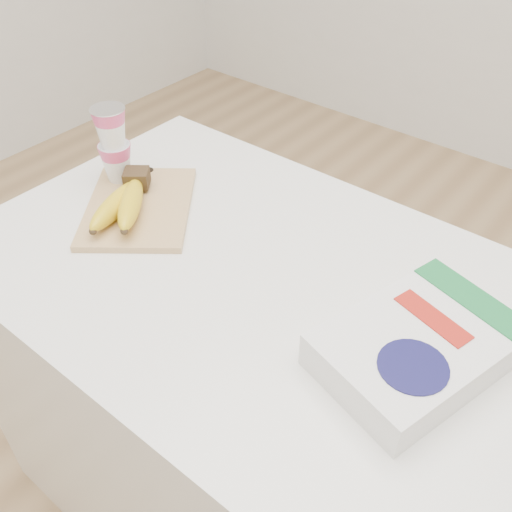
{
  "coord_description": "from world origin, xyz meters",
  "views": [
    {
      "loc": [
        0.47,
        -0.57,
        1.41
      ],
      "look_at": [
        0.01,
        -0.0,
        0.81
      ],
      "focal_mm": 40.0,
      "sensor_mm": 36.0,
      "label": 1
    }
  ],
  "objects_px": {
    "table": "(252,404)",
    "cereal_box": "(418,347)",
    "cutting_board": "(139,207)",
    "yogurt_stack": "(113,142)",
    "bananas": "(125,201)"
  },
  "relations": [
    {
      "from": "bananas",
      "to": "yogurt_stack",
      "type": "bearing_deg",
      "value": 145.18
    },
    {
      "from": "bananas",
      "to": "table",
      "type": "bearing_deg",
      "value": 5.98
    },
    {
      "from": "cutting_board",
      "to": "bananas",
      "type": "distance_m",
      "value": 0.04
    },
    {
      "from": "table",
      "to": "cereal_box",
      "type": "bearing_deg",
      "value": -0.75
    },
    {
      "from": "cutting_board",
      "to": "bananas",
      "type": "height_order",
      "value": "bananas"
    },
    {
      "from": "yogurt_stack",
      "to": "bananas",
      "type": "bearing_deg",
      "value": -34.82
    },
    {
      "from": "cutting_board",
      "to": "yogurt_stack",
      "type": "height_order",
      "value": "yogurt_stack"
    },
    {
      "from": "table",
      "to": "cutting_board",
      "type": "xyz_separation_m",
      "value": [
        -0.28,
        0.0,
        0.39
      ]
    },
    {
      "from": "cutting_board",
      "to": "cereal_box",
      "type": "relative_size",
      "value": 0.85
    },
    {
      "from": "cutting_board",
      "to": "yogurt_stack",
      "type": "bearing_deg",
      "value": 121.13
    },
    {
      "from": "table",
      "to": "yogurt_stack",
      "type": "relative_size",
      "value": 6.47
    },
    {
      "from": "cutting_board",
      "to": "yogurt_stack",
      "type": "distance_m",
      "value": 0.14
    },
    {
      "from": "bananas",
      "to": "cereal_box",
      "type": "distance_m",
      "value": 0.59
    },
    {
      "from": "cutting_board",
      "to": "table",
      "type": "bearing_deg",
      "value": -38.36
    },
    {
      "from": "table",
      "to": "cutting_board",
      "type": "relative_size",
      "value": 3.8
    }
  ]
}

